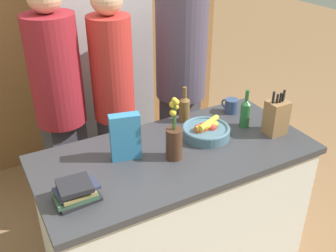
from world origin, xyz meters
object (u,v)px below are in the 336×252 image
Objects in this scene: fruit_bowl at (206,131)px; book_stack at (76,192)px; knife_block at (276,117)px; flower_vase at (174,139)px; cereal_box at (125,137)px; refrigerator at (99,63)px; coffee_mug at (231,106)px; bottle_vinegar at (245,112)px; person_in_red_tee at (181,76)px; bottle_oil at (184,108)px; person_at_sink at (59,100)px; person_in_blue at (114,95)px.

book_stack is (-0.86, -0.20, 0.01)m from fruit_bowl.
flower_vase is (-0.67, 0.06, 0.01)m from knife_block.
fruit_bowl is 1.08× the size of cereal_box.
refrigerator is 9.12× the size of book_stack.
coffee_mug is at bearing 26.02° from flower_vase.
book_stack is at bearing -178.34° from knife_block.
refrigerator reaches higher than fruit_bowl.
fruit_bowl is 2.35× the size of coffee_mug.
refrigerator is 1.41m from bottle_vinegar.
person_in_red_tee is at bearing 72.86° from fruit_bowl.
refrigerator is at bearing 99.08° from bottle_oil.
flower_vase is at bearing -128.16° from bottle_oil.
book_stack is at bearing -113.34° from person_at_sink.
flower_vase is at bearing -153.98° from coffee_mug.
flower_vase is (-0.09, -1.43, 0.05)m from refrigerator.
person_in_red_tee reaches higher than person_in_blue.
bottle_vinegar reaches higher than bottle_oil.
person_in_red_tee reaches higher than knife_block.
fruit_bowl is at bearing -1.92° from cereal_box.
book_stack is (-0.67, -1.52, -0.03)m from refrigerator.
person_at_sink is (-0.97, 0.70, 0.01)m from bottle_vinegar.
bottle_vinegar is (-0.11, 0.16, -0.01)m from knife_block.
person_in_blue is at bearing 134.65° from bottle_vinegar.
person_in_red_tee is (0.20, 0.63, 0.09)m from fruit_bowl.
person_at_sink reaches higher than flower_vase.
coffee_mug is 0.07× the size of person_in_blue.
coffee_mug is 0.07× the size of person_at_sink.
knife_block is 1.34× the size of book_stack.
person_in_blue is (-0.06, 0.73, -0.02)m from flower_vase.
bottle_vinegar is 1.20m from person_at_sink.
bottle_vinegar is (0.56, 0.10, -0.02)m from flower_vase.
fruit_bowl is at bearing -149.91° from coffee_mug.
cereal_box is 0.70m from person_at_sink.
bottle_oil is at bearing 51.84° from flower_vase.
bottle_vinegar is at bearing -48.32° from person_at_sink.
refrigerator is 1.35m from cereal_box.
person_in_red_tee is (1.05, 0.83, 0.08)m from book_stack.
knife_block is at bearing -79.51° from coffee_mug.
person_at_sink is at bearing 144.23° from bottle_vinegar.
person_in_blue is (-0.67, 0.43, 0.05)m from coffee_mug.
book_stack is 0.95m from bottle_oil.
person_in_red_tee is at bearing -61.01° from refrigerator.
coffee_mug is (0.84, 0.17, -0.09)m from cereal_box.
fruit_bowl is 1.36× the size of book_stack.
flower_vase is at bearing -159.17° from fruit_bowl.
person_in_blue is at bearing 57.71° from book_stack.
refrigerator is 1.24m from coffee_mug.
refrigerator is at bearing 76.13° from cereal_box.
fruit_bowl is at bearing 178.51° from bottle_vinegar.
bottle_oil is 0.82m from person_at_sink.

